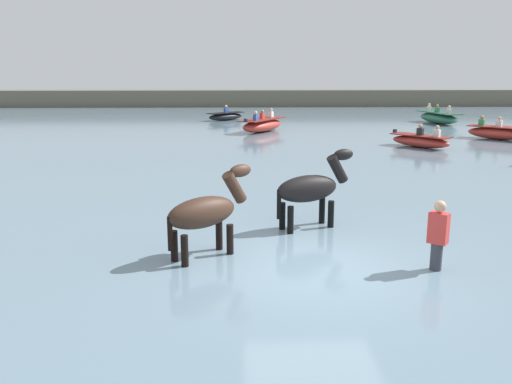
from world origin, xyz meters
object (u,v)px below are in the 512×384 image
(horse_lead_dark_bay, at_px, (206,214))
(horse_trailing_black, at_px, (310,191))
(boat_mid_channel, at_px, (421,141))
(boat_distant_west, at_px, (262,125))
(person_wading_mid, at_px, (437,244))
(boat_mid_outer, at_px, (226,116))
(boat_near_starboard, at_px, (439,118))
(boat_near_port, at_px, (498,133))

(horse_lead_dark_bay, bearing_deg, horse_trailing_black, 39.40)
(horse_lead_dark_bay, height_order, boat_mid_channel, horse_lead_dark_bay)
(horse_lead_dark_bay, distance_m, boat_mid_channel, 15.82)
(boat_distant_west, relative_size, boat_mid_channel, 1.37)
(person_wading_mid, bearing_deg, boat_distant_west, 96.11)
(horse_trailing_black, xyz_separation_m, boat_mid_outer, (-2.38, 23.56, -0.57))
(boat_mid_outer, bearing_deg, horse_lead_dark_bay, -89.47)
(horse_lead_dark_bay, bearing_deg, boat_distant_west, 84.47)
(boat_near_starboard, bearing_deg, boat_mid_channel, -113.96)
(horse_trailing_black, xyz_separation_m, boat_near_port, (10.79, 14.03, -0.51))
(boat_mid_outer, height_order, person_wading_mid, person_wading_mid)
(boat_distant_west, bearing_deg, boat_mid_outer, 108.92)
(boat_mid_channel, height_order, person_wading_mid, person_wading_mid)
(horse_lead_dark_bay, height_order, boat_near_starboard, horse_lead_dark_bay)
(horse_lead_dark_bay, bearing_deg, person_wading_mid, -11.20)
(horse_trailing_black, xyz_separation_m, boat_near_starboard, (10.54, 21.23, -0.48))
(boat_near_port, relative_size, boat_mid_outer, 1.10)
(boat_mid_outer, bearing_deg, boat_near_port, -35.89)
(horse_lead_dark_bay, height_order, boat_near_port, horse_lead_dark_bay)
(boat_mid_outer, height_order, boat_mid_channel, boat_mid_channel)
(boat_near_starboard, bearing_deg, horse_trailing_black, -116.41)
(boat_near_port, xyz_separation_m, boat_near_starboard, (-0.25, 7.20, 0.03))
(boat_distant_west, height_order, boat_mid_channel, boat_distant_west)
(horse_trailing_black, xyz_separation_m, boat_distant_west, (-0.28, 17.45, -0.48))
(horse_lead_dark_bay, height_order, person_wading_mid, horse_lead_dark_bay)
(boat_mid_channel, bearing_deg, boat_distant_west, 138.37)
(horse_lead_dark_bay, height_order, horse_trailing_black, horse_trailing_black)
(horse_lead_dark_bay, xyz_separation_m, person_wading_mid, (4.00, -0.79, -0.34))
(boat_distant_west, bearing_deg, boat_mid_channel, -41.63)
(person_wading_mid, bearing_deg, horse_trailing_black, 126.04)
(boat_near_starboard, xyz_separation_m, boat_mid_channel, (-4.27, -9.60, -0.07))
(horse_lead_dark_bay, bearing_deg, boat_near_starboard, 61.11)
(person_wading_mid, bearing_deg, horse_lead_dark_bay, 168.80)
(horse_trailing_black, height_order, boat_mid_outer, horse_trailing_black)
(horse_trailing_black, relative_size, boat_near_port, 0.74)
(horse_trailing_black, relative_size, boat_distant_west, 0.58)
(boat_near_starboard, distance_m, boat_mid_channel, 10.51)
(boat_distant_west, distance_m, boat_mid_channel, 8.77)
(boat_distant_west, bearing_deg, horse_trailing_black, -89.07)
(boat_near_starboard, height_order, boat_distant_west, boat_distant_west)
(horse_trailing_black, height_order, person_wading_mid, horse_trailing_black)
(boat_mid_outer, distance_m, person_wading_mid, 26.45)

